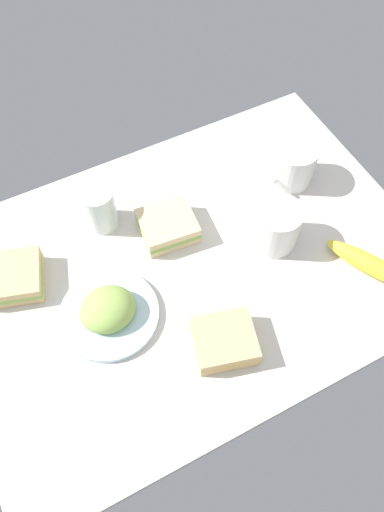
{
  "coord_description": "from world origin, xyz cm",
  "views": [
    {
      "loc": [
        22.05,
        42.98,
        85.0
      ],
      "look_at": [
        0.0,
        0.0,
        5.0
      ],
      "focal_mm": 34.53,
      "sensor_mm": 36.0,
      "label": 1
    }
  ],
  "objects_px": {
    "coffee_mug_milky": "(276,226)",
    "sandwich_extra": "(168,226)",
    "sandwich_side": "(224,341)",
    "banana": "(373,266)",
    "plate_of_food": "(108,311)",
    "coffee_mug_black": "(293,163)",
    "glass_of_milk": "(100,210)",
    "sandwich_main": "(12,278)"
  },
  "relations": [
    {
      "from": "glass_of_milk",
      "to": "coffee_mug_black",
      "type": "bearing_deg",
      "value": 169.44
    },
    {
      "from": "coffee_mug_milky",
      "to": "sandwich_main",
      "type": "xyz_separation_m",
      "value": [
        0.49,
        -0.14,
        -0.03
      ]
    },
    {
      "from": "coffee_mug_black",
      "to": "coffee_mug_milky",
      "type": "bearing_deg",
      "value": 45.36
    },
    {
      "from": "plate_of_food",
      "to": "sandwich_side",
      "type": "xyz_separation_m",
      "value": [
        -0.16,
        0.15,
        0.0
      ]
    },
    {
      "from": "sandwich_main",
      "to": "banana",
      "type": "height_order",
      "value": "sandwich_main"
    },
    {
      "from": "plate_of_food",
      "to": "glass_of_milk",
      "type": "xyz_separation_m",
      "value": [
        -0.07,
        -0.2,
        0.02
      ]
    },
    {
      "from": "coffee_mug_black",
      "to": "sandwich_extra",
      "type": "height_order",
      "value": "coffee_mug_black"
    },
    {
      "from": "coffee_mug_milky",
      "to": "sandwich_main",
      "type": "bearing_deg",
      "value": -15.8
    },
    {
      "from": "coffee_mug_milky",
      "to": "glass_of_milk",
      "type": "xyz_separation_m",
      "value": [
        0.29,
        -0.19,
        -0.01
      ]
    },
    {
      "from": "sandwich_main",
      "to": "glass_of_milk",
      "type": "height_order",
      "value": "glass_of_milk"
    },
    {
      "from": "sandwich_extra",
      "to": "glass_of_milk",
      "type": "bearing_deg",
      "value": -37.44
    },
    {
      "from": "sandwich_side",
      "to": "sandwich_extra",
      "type": "xyz_separation_m",
      "value": [
        -0.02,
        -0.26,
        -0.0
      ]
    },
    {
      "from": "plate_of_food",
      "to": "coffee_mug_milky",
      "type": "height_order",
      "value": "coffee_mug_milky"
    },
    {
      "from": "sandwich_extra",
      "to": "coffee_mug_black",
      "type": "bearing_deg",
      "value": -178.53
    },
    {
      "from": "plate_of_food",
      "to": "sandwich_side",
      "type": "bearing_deg",
      "value": 137.15
    },
    {
      "from": "sandwich_main",
      "to": "sandwich_side",
      "type": "bearing_deg",
      "value": 135.25
    },
    {
      "from": "plate_of_food",
      "to": "banana",
      "type": "xyz_separation_m",
      "value": [
        -0.48,
        0.14,
        0.0
      ]
    },
    {
      "from": "banana",
      "to": "plate_of_food",
      "type": "bearing_deg",
      "value": -16.34
    },
    {
      "from": "plate_of_food",
      "to": "glass_of_milk",
      "type": "height_order",
      "value": "glass_of_milk"
    },
    {
      "from": "coffee_mug_black",
      "to": "sandwich_main",
      "type": "height_order",
      "value": "coffee_mug_black"
    },
    {
      "from": "coffee_mug_black",
      "to": "sandwich_extra",
      "type": "xyz_separation_m",
      "value": [
        0.3,
        0.01,
        -0.03
      ]
    },
    {
      "from": "sandwich_main",
      "to": "sandwich_extra",
      "type": "distance_m",
      "value": 0.31
    },
    {
      "from": "plate_of_food",
      "to": "coffee_mug_milky",
      "type": "relative_size",
      "value": 1.57
    },
    {
      "from": "plate_of_food",
      "to": "coffee_mug_black",
      "type": "relative_size",
      "value": 1.55
    },
    {
      "from": "coffee_mug_black",
      "to": "sandwich_main",
      "type": "distance_m",
      "value": 0.61
    },
    {
      "from": "plate_of_food",
      "to": "coffee_mug_milky",
      "type": "bearing_deg",
      "value": -179.12
    },
    {
      "from": "plate_of_food",
      "to": "sandwich_extra",
      "type": "bearing_deg",
      "value": -146.29
    },
    {
      "from": "glass_of_milk",
      "to": "banana",
      "type": "height_order",
      "value": "glass_of_milk"
    },
    {
      "from": "sandwich_side",
      "to": "glass_of_milk",
      "type": "xyz_separation_m",
      "value": [
        0.09,
        -0.35,
        0.02
      ]
    },
    {
      "from": "sandwich_side",
      "to": "sandwich_extra",
      "type": "distance_m",
      "value": 0.26
    },
    {
      "from": "coffee_mug_black",
      "to": "glass_of_milk",
      "type": "relative_size",
      "value": 1.22
    },
    {
      "from": "sandwich_main",
      "to": "sandwich_side",
      "type": "relative_size",
      "value": 1.07
    },
    {
      "from": "plate_of_food",
      "to": "banana",
      "type": "distance_m",
      "value": 0.5
    },
    {
      "from": "plate_of_food",
      "to": "sandwich_side",
      "type": "height_order",
      "value": "plate_of_food"
    },
    {
      "from": "coffee_mug_black",
      "to": "banana",
      "type": "bearing_deg",
      "value": 92.64
    },
    {
      "from": "glass_of_milk",
      "to": "coffee_mug_milky",
      "type": "bearing_deg",
      "value": 145.81
    },
    {
      "from": "coffee_mug_milky",
      "to": "sandwich_extra",
      "type": "bearing_deg",
      "value": -32.08
    },
    {
      "from": "sandwich_main",
      "to": "banana",
      "type": "bearing_deg",
      "value": 155.22
    },
    {
      "from": "sandwich_side",
      "to": "banana",
      "type": "distance_m",
      "value": 0.33
    },
    {
      "from": "sandwich_main",
      "to": "glass_of_milk",
      "type": "relative_size",
      "value": 1.4
    },
    {
      "from": "coffee_mug_milky",
      "to": "sandwich_main",
      "type": "relative_size",
      "value": 0.86
    },
    {
      "from": "coffee_mug_milky",
      "to": "sandwich_extra",
      "type": "height_order",
      "value": "coffee_mug_milky"
    }
  ]
}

